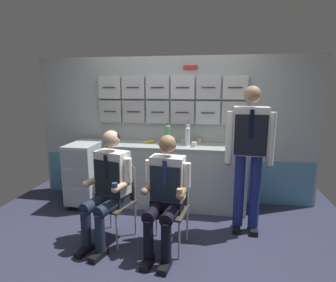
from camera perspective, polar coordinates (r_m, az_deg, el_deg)
name	(u,v)px	position (r m, az deg, el deg)	size (l,w,h in m)	color
ground	(153,247)	(3.26, -3.12, -20.99)	(4.80, 4.80, 0.04)	#2F3148
galley_bulkhead	(172,129)	(4.15, 0.85, 2.58)	(4.20, 0.14, 2.15)	#ABB3B2
galley_counter	(179,176)	(4.01, 2.23, -7.16)	(1.91, 0.53, 0.91)	#B6C2BF
service_trolley	(86,171)	(4.24, -16.66, -6.07)	(0.40, 0.65, 0.92)	black
folding_chair_left	(118,194)	(3.27, -10.39, -10.68)	(0.50, 0.50, 0.83)	#A8AAAF
crew_member_left	(108,183)	(3.09, -12.27, -8.49)	(0.52, 0.67, 1.25)	black
folding_chair_right	(170,200)	(3.07, 0.37, -12.03)	(0.45, 0.45, 0.83)	#A8AAAF
crew_member_right	(165,190)	(2.86, -0.54, -10.15)	(0.49, 0.63, 1.23)	black
crew_member_standing	(249,147)	(3.29, 16.51, -1.14)	(0.54, 0.28, 1.73)	black
water_bottle_tall	(168,134)	(3.93, -0.10, 1.42)	(0.07, 0.07, 0.30)	#4BA45B
sparkling_bottle_green	(188,136)	(3.85, 4.07, 1.07)	(0.07, 0.07, 0.28)	silver
water_bottle_clear	(188,133)	(3.98, 4.21, 1.65)	(0.07, 0.07, 0.32)	silver
coffee_cup_spare	(194,144)	(3.79, 5.48, -0.67)	(0.07, 0.07, 0.07)	silver
paper_cup_blue	(183,140)	(4.04, 3.18, 0.11)	(0.06, 0.06, 0.06)	silver
paper_cup_tan	(165,140)	(4.09, -0.71, 0.19)	(0.06, 0.06, 0.06)	silver
coffee_cup_white	(200,141)	(4.02, 6.58, 0.02)	(0.07, 0.07, 0.07)	tan
snack_banana	(150,142)	(4.02, -3.78, -0.17)	(0.17, 0.10, 0.04)	yellow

